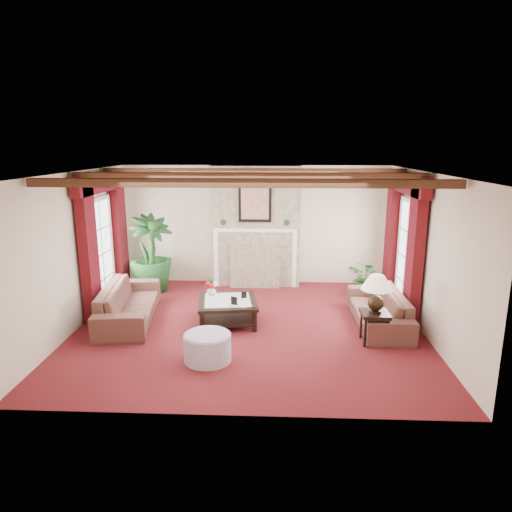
{
  "coord_description": "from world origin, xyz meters",
  "views": [
    {
      "loc": [
        0.46,
        -7.56,
        3.14
      ],
      "look_at": [
        0.11,
        0.4,
        1.19
      ],
      "focal_mm": 32.0,
      "sensor_mm": 36.0,
      "label": 1
    }
  ],
  "objects_px": {
    "coffee_table": "(228,311)",
    "side_table": "(374,327)",
    "sofa_left": "(129,297)",
    "ottoman": "(208,348)",
    "potted_palm": "(152,270)",
    "sofa_right": "(379,303)"
  },
  "relations": [
    {
      "from": "potted_palm",
      "to": "side_table",
      "type": "bearing_deg",
      "value": -30.63
    },
    {
      "from": "potted_palm",
      "to": "sofa_right",
      "type": "bearing_deg",
      "value": -21.23
    },
    {
      "from": "sofa_left",
      "to": "ottoman",
      "type": "xyz_separation_m",
      "value": [
        1.68,
        -1.56,
        -0.23
      ]
    },
    {
      "from": "potted_palm",
      "to": "side_table",
      "type": "relative_size",
      "value": 3.62
    },
    {
      "from": "sofa_left",
      "to": "sofa_right",
      "type": "relative_size",
      "value": 1.12
    },
    {
      "from": "sofa_left",
      "to": "side_table",
      "type": "distance_m",
      "value": 4.37
    },
    {
      "from": "coffee_table",
      "to": "sofa_left",
      "type": "bearing_deg",
      "value": 170.43
    },
    {
      "from": "sofa_left",
      "to": "potted_palm",
      "type": "xyz_separation_m",
      "value": [
        -0.04,
        1.75,
        0.03
      ]
    },
    {
      "from": "side_table",
      "to": "ottoman",
      "type": "distance_m",
      "value": 2.71
    },
    {
      "from": "sofa_right",
      "to": "coffee_table",
      "type": "relative_size",
      "value": 1.99
    },
    {
      "from": "side_table",
      "to": "ottoman",
      "type": "relative_size",
      "value": 0.74
    },
    {
      "from": "coffee_table",
      "to": "potted_palm",
      "type": "bearing_deg",
      "value": 128.09
    },
    {
      "from": "coffee_table",
      "to": "side_table",
      "type": "bearing_deg",
      "value": -24.74
    },
    {
      "from": "coffee_table",
      "to": "side_table",
      "type": "relative_size",
      "value": 1.99
    },
    {
      "from": "sofa_left",
      "to": "ottoman",
      "type": "relative_size",
      "value": 3.28
    },
    {
      "from": "sofa_right",
      "to": "potted_palm",
      "type": "relative_size",
      "value": 1.09
    },
    {
      "from": "sofa_left",
      "to": "side_table",
      "type": "bearing_deg",
      "value": -108.39
    },
    {
      "from": "sofa_left",
      "to": "coffee_table",
      "type": "distance_m",
      "value": 1.84
    },
    {
      "from": "coffee_table",
      "to": "side_table",
      "type": "xyz_separation_m",
      "value": [
        2.47,
        -0.75,
        0.05
      ]
    },
    {
      "from": "sofa_right",
      "to": "side_table",
      "type": "height_order",
      "value": "sofa_right"
    },
    {
      "from": "potted_palm",
      "to": "coffee_table",
      "type": "height_order",
      "value": "potted_palm"
    },
    {
      "from": "sofa_right",
      "to": "coffee_table",
      "type": "xyz_separation_m",
      "value": [
        -2.7,
        -0.03,
        -0.19
      ]
    }
  ]
}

